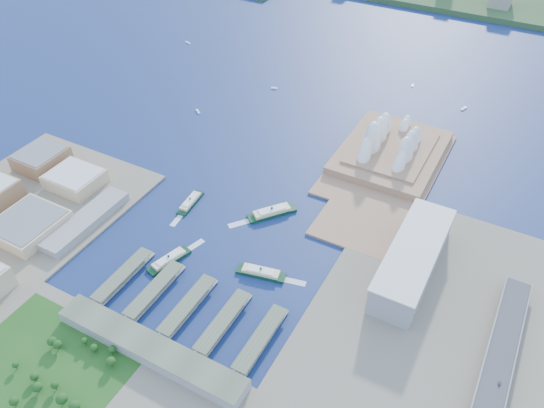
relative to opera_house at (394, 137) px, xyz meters
The scene contains 19 objects.
ground 300.75m from the opera_house, 110.56° to the right, with size 3000.00×3000.00×0.00m, color #0F1C4A.
east_land 357.85m from the opera_house, 67.75° to the right, with size 240.00×500.00×3.00m, color #776E5C.
peninsula 36.56m from the opera_house, 82.87° to the right, with size 135.00×220.00×3.00m, color #956E51.
opera_house is the anchor object (origin of this frame).
toaster_building 219.62m from the opera_house, 65.77° to the right, with size 45.00×155.00×35.00m, color gray.
west_buildings 498.76m from the opera_house, 135.41° to the right, with size 200.00×280.00×27.00m, color #8F6847, non-canonical shape.
ferry_wharves 367.50m from the opera_house, 104.38° to the right, with size 184.00×90.00×9.30m, color #505A44, non-canonical shape.
terminal_building 425.27m from the opera_house, 102.24° to the right, with size 200.00×28.00×12.00m, color gray.
park 498.56m from the opera_house, 109.34° to the right, with size 150.00×110.00×16.00m, color #194714, non-canonical shape.
ferry_a 287.29m from the opera_house, 130.37° to the right, with size 12.39×48.67×9.20m, color #0C321B, non-canonical shape.
ferry_b 207.63m from the opera_house, 114.85° to the right, with size 15.41×60.53×11.45m, color #0C321B, non-canonical shape.
ferry_c 345.51m from the opera_house, 115.42° to the right, with size 13.36×52.48×9.92m, color #0C321B, non-canonical shape.
ferry_d 284.43m from the opera_house, 100.14° to the right, with size 13.67×53.72×10.16m, color #0C321B, non-canonical shape.
boat_a 308.72m from the opera_house, behind, with size 3.39×13.56×2.61m, color white, non-canonical shape.
boat_b 257.62m from the opera_house, 157.74° to the left, with size 3.59×10.26×2.77m, color white, non-canonical shape.
boat_c 193.32m from the opera_house, 71.90° to the left, with size 3.81×13.06×2.94m, color white, non-canonical shape.
boat_d 507.94m from the opera_house, 159.16° to the left, with size 3.31×15.12×2.55m, color white, non-canonical shape.
boat_e 222.67m from the opera_house, 99.20° to the left, with size 3.08×9.67×2.37m, color white, non-canonical shape.
car_c 362.19m from the opera_house, 56.63° to the right, with size 2.00×4.91×1.42m, color slate.
Camera 1 is at (251.28, -333.28, 425.61)m, focal length 35.00 mm.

